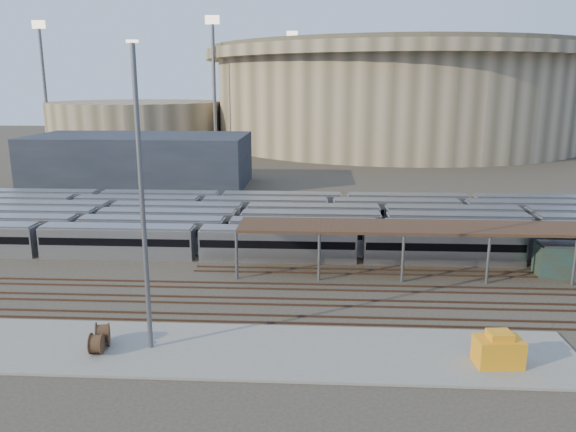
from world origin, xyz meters
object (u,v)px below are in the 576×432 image
at_px(cable_reel_east, 97,344).
at_px(yard_light_pole, 142,202).
at_px(cable_reel_west, 103,334).
at_px(yellow_equipment, 498,351).

height_order(cable_reel_east, yard_light_pole, yard_light_pole).
height_order(cable_reel_west, yard_light_pole, yard_light_pole).
xyz_separation_m(cable_reel_east, yellow_equipment, (29.50, -0.05, 0.22)).
relative_size(cable_reel_west, yellow_equipment, 0.55).
distance_m(cable_reel_east, yard_light_pole, 11.31).
bearing_deg(yellow_equipment, cable_reel_east, 174.93).
distance_m(cable_reel_west, cable_reel_east, 1.44).
bearing_deg(cable_reel_west, yard_light_pole, -2.37).
xyz_separation_m(cable_reel_east, yard_light_pole, (3.72, 1.27, 10.61)).
distance_m(cable_reel_east, yellow_equipment, 29.50).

